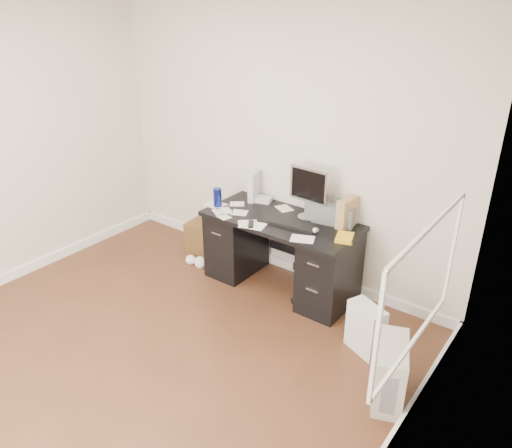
{
  "coord_description": "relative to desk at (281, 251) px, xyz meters",
  "views": [
    {
      "loc": [
        2.69,
        -1.94,
        2.72
      ],
      "look_at": [
        0.34,
        1.2,
        0.87
      ],
      "focal_mm": 35.0,
      "sensor_mm": 36.0,
      "label": 1
    }
  ],
  "objects": [
    {
      "name": "ground",
      "position": [
        -0.3,
        -1.65,
        -0.4
      ],
      "size": [
        4.0,
        4.0,
        0.0
      ],
      "primitive_type": "plane",
      "color": "#4A2B17",
      "rests_on": "ground"
    },
    {
      "name": "room_shell",
      "position": [
        -0.27,
        -1.62,
        1.26
      ],
      "size": [
        4.02,
        4.02,
        2.71
      ],
      "color": "white",
      "rests_on": "ground"
    },
    {
      "name": "desk",
      "position": [
        0.0,
        0.0,
        0.0
      ],
      "size": [
        1.5,
        0.7,
        0.75
      ],
      "color": "black",
      "rests_on": "ground"
    },
    {
      "name": "loose_papers",
      "position": [
        -0.2,
        -0.05,
        0.35
      ],
      "size": [
        1.1,
        0.6,
        0.0
      ],
      "primitive_type": null,
      "color": "white",
      "rests_on": "desk"
    },
    {
      "name": "lcd_monitor",
      "position": [
        0.2,
        0.16,
        0.61
      ],
      "size": [
        0.42,
        0.26,
        0.51
      ],
      "primitive_type": null,
      "rotation": [
        0.0,
        0.0,
        -0.06
      ],
      "color": "#A9A8AD",
      "rests_on": "desk"
    },
    {
      "name": "keyboard",
      "position": [
        0.16,
        -0.06,
        0.36
      ],
      "size": [
        0.48,
        0.21,
        0.03
      ],
      "primitive_type": "cube",
      "rotation": [
        0.0,
        0.0,
        0.12
      ],
      "color": "black",
      "rests_on": "desk"
    },
    {
      "name": "computer_mouse",
      "position": [
        0.42,
        -0.09,
        0.38
      ],
      "size": [
        0.07,
        0.07,
        0.06
      ],
      "primitive_type": "sphere",
      "rotation": [
        0.0,
        0.0,
        -0.11
      ],
      "color": "#A9A8AD",
      "rests_on": "desk"
    },
    {
      "name": "travel_mug",
      "position": [
        -0.68,
        -0.13,
        0.45
      ],
      "size": [
        0.11,
        0.11,
        0.19
      ],
      "primitive_type": "cylinder",
      "rotation": [
        0.0,
        0.0,
        -0.36
      ],
      "color": "navy",
      "rests_on": "desk"
    },
    {
      "name": "white_binder",
      "position": [
        -0.5,
        0.24,
        0.5
      ],
      "size": [
        0.19,
        0.28,
        0.3
      ],
      "primitive_type": "cube",
      "rotation": [
        0.0,
        0.0,
        0.3
      ],
      "color": "silver",
      "rests_on": "desk"
    },
    {
      "name": "magazine_file",
      "position": [
        0.57,
        0.22,
        0.49
      ],
      "size": [
        0.14,
        0.25,
        0.27
      ],
      "primitive_type": "cube",
      "rotation": [
        0.0,
        0.0,
        -0.1
      ],
      "color": "#A1844E",
      "rests_on": "desk"
    },
    {
      "name": "pen_cup",
      "position": [
        0.46,
        0.25,
        0.47
      ],
      "size": [
        0.12,
        0.12,
        0.24
      ],
      "primitive_type": null,
      "rotation": [
        0.0,
        0.0,
        0.22
      ],
      "color": "#523417",
      "rests_on": "desk"
    },
    {
      "name": "yellow_book",
      "position": [
        0.69,
        -0.03,
        0.37
      ],
      "size": [
        0.21,
        0.24,
        0.03
      ],
      "primitive_type": "cube",
      "rotation": [
        0.0,
        0.0,
        0.32
      ],
      "color": "yellow",
      "rests_on": "desk"
    },
    {
      "name": "paper_remote",
      "position": [
        -0.13,
        -0.28,
        0.36
      ],
      "size": [
        0.27,
        0.24,
        0.02
      ],
      "primitive_type": null,
      "rotation": [
        0.0,
        0.0,
        0.25
      ],
      "color": "white",
      "rests_on": "desk"
    },
    {
      "name": "office_chair",
      "position": [
        0.44,
        0.03,
        0.07
      ],
      "size": [
        0.61,
        0.61,
        0.93
      ],
      "primitive_type": null,
      "rotation": [
        0.0,
        0.0,
        0.16
      ],
      "color": "#515351",
      "rests_on": "ground"
    },
    {
      "name": "pc_tower",
      "position": [
        1.49,
        -0.79,
        -0.16
      ],
      "size": [
        0.36,
        0.51,
        0.47
      ],
      "primitive_type": "cube",
      "rotation": [
        0.0,
        0.0,
        0.37
      ],
      "color": "#BAB4A8",
      "rests_on": "ground"
    },
    {
      "name": "shopping_bag",
      "position": [
        1.12,
        -0.4,
        -0.18
      ],
      "size": [
        0.38,
        0.33,
        0.43
      ],
      "primitive_type": "cube",
      "rotation": [
        0.0,
        0.0,
        -0.4
      ],
      "color": "silver",
      "rests_on": "ground"
    },
    {
      "name": "wicker_basket",
      "position": [
        -1.07,
        0.11,
        -0.21
      ],
      "size": [
        0.4,
        0.4,
        0.37
      ],
      "primitive_type": "cube",
      "rotation": [
        0.0,
        0.0,
        0.09
      ],
      "color": "#4C3316",
      "rests_on": "ground"
    },
    {
      "name": "desk_printer",
      "position": [
        0.42,
        0.17,
        -0.31
      ],
      "size": [
        0.36,
        0.31,
        0.18
      ],
      "primitive_type": "cube",
      "rotation": [
        0.0,
        0.0,
        -0.2
      ],
      "color": "slate",
      "rests_on": "ground"
    }
  ]
}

